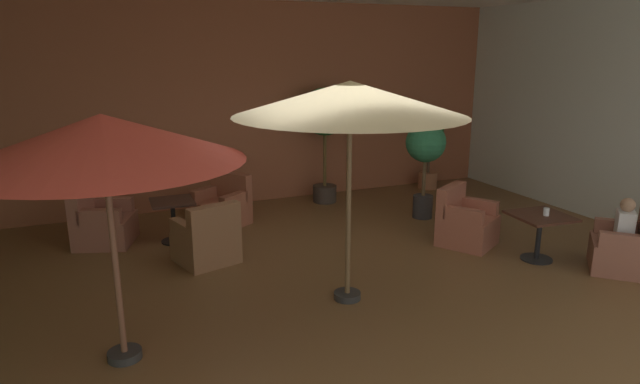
% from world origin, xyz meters
% --- Properties ---
extents(ground_plane, '(10.72, 8.28, 0.02)m').
position_xyz_m(ground_plane, '(0.00, 0.00, -0.01)').
color(ground_plane, brown).
extents(wall_back_brick, '(10.72, 0.08, 3.73)m').
position_xyz_m(wall_back_brick, '(0.00, 4.10, 1.86)').
color(wall_back_brick, '#9A5438').
rests_on(wall_back_brick, ground_plane).
extents(cafe_table_front_left, '(0.80, 0.80, 0.66)m').
position_xyz_m(cafe_table_front_left, '(2.95, -0.44, 0.50)').
color(cafe_table_front_left, black).
rests_on(cafe_table_front_left, ground_plane).
extents(armchair_front_left_north, '(1.00, 1.01, 0.88)m').
position_xyz_m(armchair_front_left_north, '(2.41, 0.48, 0.33)').
color(armchair_front_left_north, '#A15843').
rests_on(armchair_front_left_north, ground_plane).
extents(armchair_front_left_east, '(1.03, 1.04, 0.83)m').
position_xyz_m(armchair_front_left_east, '(3.71, -1.20, 0.30)').
color(armchair_front_left_east, '#935846').
rests_on(armchair_front_left_east, ground_plane).
extents(cafe_table_front_right, '(0.64, 0.64, 0.66)m').
position_xyz_m(cafe_table_front_right, '(-1.62, 2.32, 0.47)').
color(cafe_table_front_right, black).
rests_on(cafe_table_front_right, ground_plane).
extents(armchair_front_right_north, '(1.01, 1.03, 0.86)m').
position_xyz_m(armchair_front_right_north, '(-2.62, 2.67, 0.32)').
color(armchair_front_right_north, '#9D5C4A').
rests_on(armchair_front_right_north, ground_plane).
extents(armchair_front_right_east, '(0.91, 0.91, 0.88)m').
position_xyz_m(armchair_front_right_east, '(-1.32, 1.29, 0.32)').
color(armchair_front_right_east, '#906040').
rests_on(armchair_front_right_east, ground_plane).
extents(armchair_front_right_south, '(1.03, 1.06, 0.84)m').
position_xyz_m(armchair_front_right_south, '(-0.72, 2.90, 0.30)').
color(armchair_front_right_south, '#A1583F').
rests_on(armchair_front_right_south, ground_plane).
extents(patio_umbrella_tall_red, '(2.57, 2.57, 2.54)m').
position_xyz_m(patio_umbrella_tall_red, '(-0.04, -0.50, 2.34)').
color(patio_umbrella_tall_red, '#2D2D2D').
rests_on(patio_umbrella_tall_red, ground_plane).
extents(patio_umbrella_center_beige, '(2.45, 2.45, 2.34)m').
position_xyz_m(patio_umbrella_center_beige, '(-2.57, -0.83, 2.12)').
color(patio_umbrella_center_beige, '#2D2D2D').
rests_on(patio_umbrella_center_beige, ground_plane).
extents(potted_tree_left_corner, '(0.61, 0.61, 1.66)m').
position_xyz_m(potted_tree_left_corner, '(3.84, 3.58, 1.12)').
color(potted_tree_left_corner, '#AB6A47').
rests_on(potted_tree_left_corner, ground_plane).
extents(potted_tree_mid_left, '(0.89, 0.89, 2.19)m').
position_xyz_m(potted_tree_mid_left, '(1.42, 3.49, 1.60)').
color(potted_tree_mid_left, '#3A302A').
rests_on(potted_tree_mid_left, ground_plane).
extents(potted_tree_mid_right, '(0.68, 0.68, 1.68)m').
position_xyz_m(potted_tree_mid_right, '(2.58, 1.87, 1.19)').
color(potted_tree_mid_right, '#333032').
rests_on(potted_tree_mid_right, ground_plane).
extents(patron_blue_shirt, '(0.37, 0.37, 0.60)m').
position_xyz_m(patron_blue_shirt, '(3.68, -1.17, 0.67)').
color(patron_blue_shirt, silver).
rests_on(patron_blue_shirt, ground_plane).
extents(iced_drink_cup, '(0.08, 0.08, 0.11)m').
position_xyz_m(iced_drink_cup, '(2.99, -0.49, 0.71)').
color(iced_drink_cup, white).
rests_on(iced_drink_cup, cafe_table_front_left).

